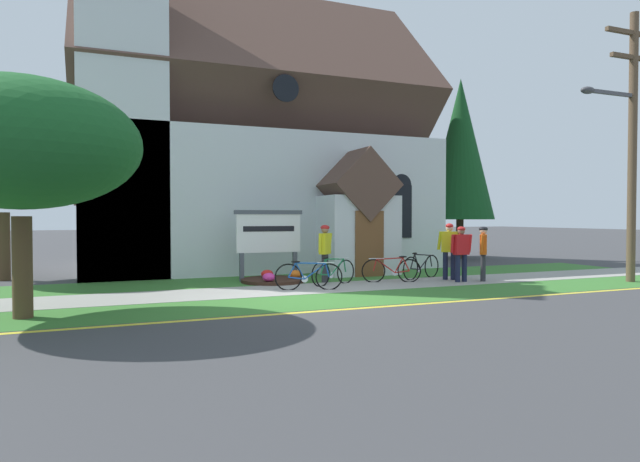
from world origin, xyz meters
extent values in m
plane|color=#3D3D3F|center=(0.00, 4.00, 0.00)|extent=(140.00, 140.00, 0.00)
cube|color=#99968E|center=(1.28, 1.40, 0.01)|extent=(32.00, 2.02, 0.01)
cube|color=#38722D|center=(1.28, -0.66, 0.00)|extent=(32.00, 2.11, 0.01)
cube|color=#38722D|center=(1.28, 3.69, 0.00)|extent=(24.00, 2.55, 0.01)
cube|color=yellow|center=(1.28, -1.87, 0.00)|extent=(28.00, 0.16, 0.01)
cube|color=silver|center=(1.28, 9.25, 2.40)|extent=(12.59, 8.58, 4.81)
cube|color=brown|center=(1.28, 9.25, 6.68)|extent=(13.09, 8.73, 8.73)
cube|color=silver|center=(-3.71, 6.27, 5.65)|extent=(2.61, 2.61, 11.29)
cube|color=silver|center=(3.55, 4.17, 1.30)|extent=(2.40, 1.60, 2.60)
cube|color=brown|center=(3.55, 4.17, 2.95)|extent=(2.40, 1.80, 2.40)
cube|color=brown|center=(3.55, 3.35, 1.05)|extent=(1.00, 0.06, 2.10)
cube|color=black|center=(5.69, 4.94, 2.10)|extent=(0.76, 0.06, 1.90)
cone|color=black|center=(5.69, 4.94, 3.05)|extent=(0.80, 0.06, 0.80)
cylinder|color=black|center=(1.28, 4.94, 6.12)|extent=(0.90, 0.06, 0.90)
cube|color=#474C56|center=(-0.54, 3.60, 0.42)|extent=(0.12, 0.12, 0.84)
cube|color=#474C56|center=(1.10, 3.55, 0.42)|extent=(0.12, 0.12, 0.84)
cube|color=white|center=(0.28, 3.58, 1.41)|extent=(1.96, 0.13, 1.14)
cube|color=#474C56|center=(0.28, 3.58, 2.04)|extent=(2.08, 0.18, 0.12)
cube|color=black|center=(0.28, 3.53, 1.55)|extent=(1.57, 0.05, 0.16)
cylinder|color=#382319|center=(0.28, 3.12, 0.05)|extent=(1.87, 1.87, 0.10)
ellipsoid|color=orange|center=(0.92, 2.98, 0.22)|extent=(0.36, 0.36, 0.24)
ellipsoid|color=red|center=(0.17, 3.37, 0.22)|extent=(0.36, 0.36, 0.24)
ellipsoid|color=#CC338C|center=(-0.03, 2.53, 0.22)|extent=(0.36, 0.36, 0.24)
torus|color=black|center=(4.28, 2.07, 0.35)|extent=(0.69, 0.29, 0.73)
torus|color=black|center=(5.28, 2.46, 0.35)|extent=(0.69, 0.29, 0.73)
cylinder|color=black|center=(4.94, 2.32, 0.50)|extent=(0.56, 0.24, 0.44)
cylinder|color=black|center=(4.83, 2.28, 0.73)|extent=(0.76, 0.32, 0.10)
cylinder|color=black|center=(4.57, 2.18, 0.53)|extent=(0.26, 0.13, 0.49)
cylinder|color=black|center=(4.48, 2.15, 0.32)|extent=(0.42, 0.19, 0.09)
cylinder|color=black|center=(4.37, 2.10, 0.56)|extent=(0.22, 0.11, 0.44)
cylinder|color=black|center=(5.24, 2.44, 0.52)|extent=(0.13, 0.08, 0.36)
ellipsoid|color=black|center=(4.46, 2.14, 0.80)|extent=(0.25, 0.16, 0.05)
cylinder|color=silver|center=(5.20, 2.42, 0.72)|extent=(0.42, 0.18, 0.03)
cylinder|color=silver|center=(4.68, 2.22, 0.29)|extent=(0.18, 0.08, 0.18)
torus|color=black|center=(1.20, 1.69, 0.33)|extent=(0.66, 0.30, 0.70)
torus|color=black|center=(2.12, 2.07, 0.33)|extent=(0.66, 0.30, 0.70)
cylinder|color=#19723F|center=(1.81, 1.94, 0.49)|extent=(0.51, 0.24, 0.45)
cylinder|color=#19723F|center=(1.70, 1.90, 0.72)|extent=(0.70, 0.31, 0.07)
cylinder|color=#19723F|center=(1.46, 1.80, 0.51)|extent=(0.25, 0.13, 0.47)
cylinder|color=#19723F|center=(1.38, 1.77, 0.31)|extent=(0.39, 0.19, 0.09)
cylinder|color=#19723F|center=(1.28, 1.73, 0.54)|extent=(0.21, 0.11, 0.42)
cylinder|color=#19723F|center=(2.08, 2.05, 0.52)|extent=(0.12, 0.08, 0.38)
ellipsoid|color=black|center=(1.36, 1.76, 0.77)|extent=(0.25, 0.16, 0.05)
cylinder|color=silver|center=(2.04, 2.04, 0.73)|extent=(0.42, 0.19, 0.03)
cylinder|color=silver|center=(1.57, 1.84, 0.28)|extent=(0.17, 0.09, 0.18)
torus|color=black|center=(3.95, 1.62, 0.33)|extent=(0.67, 0.27, 0.70)
torus|color=black|center=(2.96, 1.97, 0.33)|extent=(0.67, 0.27, 0.70)
cylinder|color=#A51E19|center=(3.30, 1.85, 0.48)|extent=(0.55, 0.22, 0.42)
cylinder|color=#A51E19|center=(3.41, 1.81, 0.69)|extent=(0.75, 0.29, 0.08)
cylinder|color=#A51E19|center=(3.66, 1.72, 0.50)|extent=(0.26, 0.12, 0.45)
cylinder|color=#A51E19|center=(3.75, 1.69, 0.31)|extent=(0.41, 0.17, 0.09)
cylinder|color=#A51E19|center=(3.86, 1.65, 0.52)|extent=(0.22, 0.11, 0.40)
cylinder|color=#A51E19|center=(3.00, 1.95, 0.50)|extent=(0.12, 0.07, 0.35)
ellipsoid|color=black|center=(3.77, 1.68, 0.74)|extent=(0.25, 0.16, 0.05)
cylinder|color=silver|center=(3.04, 1.94, 0.69)|extent=(0.42, 0.17, 0.03)
cylinder|color=silver|center=(3.56, 1.76, 0.28)|extent=(0.18, 0.08, 0.18)
torus|color=black|center=(0.13, 1.31, 0.34)|extent=(0.69, 0.25, 0.71)
torus|color=black|center=(1.14, 1.00, 0.34)|extent=(0.69, 0.25, 0.71)
cylinder|color=#194CA5|center=(0.80, 1.10, 0.49)|extent=(0.56, 0.20, 0.43)
cylinder|color=#194CA5|center=(0.69, 1.14, 0.70)|extent=(0.76, 0.27, 0.05)
cylinder|color=#194CA5|center=(0.43, 1.22, 0.50)|extent=(0.26, 0.11, 0.44)
cylinder|color=#194CA5|center=(0.34, 1.25, 0.31)|extent=(0.42, 0.16, 0.09)
cylinder|color=#194CA5|center=(0.22, 1.28, 0.52)|extent=(0.22, 0.10, 0.39)
cylinder|color=#194CA5|center=(1.10, 1.01, 0.51)|extent=(0.13, 0.07, 0.36)
ellipsoid|color=black|center=(0.32, 1.26, 0.74)|extent=(0.25, 0.15, 0.05)
cylinder|color=silver|center=(1.06, 1.02, 0.71)|extent=(0.43, 0.16, 0.03)
cylinder|color=silver|center=(0.54, 1.19, 0.29)|extent=(0.18, 0.07, 0.18)
cylinder|color=#191E38|center=(5.26, 1.70, 0.42)|extent=(0.15, 0.15, 0.85)
cylinder|color=#191E38|center=(5.45, 1.56, 0.42)|extent=(0.15, 0.15, 0.85)
cube|color=yellow|center=(5.35, 1.63, 1.16)|extent=(0.50, 0.44, 0.62)
sphere|color=beige|center=(5.35, 1.63, 1.57)|extent=(0.22, 0.22, 0.22)
ellipsoid|color=red|center=(5.35, 1.63, 1.63)|extent=(0.35, 0.36, 0.15)
cylinder|color=yellow|center=(5.14, 1.83, 1.19)|extent=(0.09, 0.20, 0.56)
cylinder|color=yellow|center=(5.57, 1.43, 1.19)|extent=(0.09, 0.17, 0.56)
cylinder|color=#2D2D33|center=(6.13, 1.03, 0.40)|extent=(0.15, 0.15, 0.80)
cylinder|color=#2D2D33|center=(6.05, 0.94, 0.40)|extent=(0.15, 0.15, 0.80)
cube|color=#E55914|center=(6.09, 0.98, 1.09)|extent=(0.44, 0.48, 0.58)
sphere|color=tan|center=(6.09, 0.98, 1.49)|extent=(0.21, 0.21, 0.21)
ellipsoid|color=black|center=(6.09, 0.98, 1.55)|extent=(0.34, 0.33, 0.14)
cylinder|color=#E55914|center=(6.29, 1.17, 1.12)|extent=(0.09, 0.14, 0.53)
cylinder|color=#E55914|center=(5.88, 0.79, 1.12)|extent=(0.09, 0.15, 0.53)
cylinder|color=#191E38|center=(5.48, 1.07, 0.40)|extent=(0.15, 0.15, 0.80)
cylinder|color=#191E38|center=(5.24, 1.06, 0.40)|extent=(0.15, 0.15, 0.80)
cube|color=red|center=(5.36, 1.07, 1.10)|extent=(0.45, 0.20, 0.59)
sphere|color=#936B51|center=(5.36, 1.07, 1.50)|extent=(0.21, 0.21, 0.21)
ellipsoid|color=red|center=(5.36, 1.07, 1.55)|extent=(0.22, 0.26, 0.15)
cylinder|color=red|center=(5.64, 1.03, 1.13)|extent=(0.09, 0.16, 0.54)
cylinder|color=red|center=(5.08, 1.10, 1.13)|extent=(0.09, 0.13, 0.53)
cylinder|color=#2D2D33|center=(1.61, 2.44, 0.41)|extent=(0.15, 0.15, 0.83)
cylinder|color=#2D2D33|center=(1.70, 2.53, 0.41)|extent=(0.15, 0.15, 0.83)
cube|color=yellow|center=(1.65, 2.48, 1.13)|extent=(0.47, 0.47, 0.60)
sphere|color=#936B51|center=(1.65, 2.48, 1.54)|extent=(0.21, 0.21, 0.21)
ellipsoid|color=red|center=(1.65, 2.48, 1.60)|extent=(0.35, 0.35, 0.15)
cylinder|color=yellow|center=(1.43, 2.31, 1.16)|extent=(0.09, 0.12, 0.55)
cylinder|color=yellow|center=(1.88, 2.66, 1.16)|extent=(0.09, 0.22, 0.55)
cylinder|color=brown|center=(10.04, -0.72, 3.92)|extent=(0.24, 0.24, 7.83)
cube|color=brown|center=(10.04, -0.72, 7.23)|extent=(2.20, 0.12, 0.12)
cube|color=brown|center=(10.04, -0.72, 6.53)|extent=(1.80, 0.12, 0.12)
cube|color=#4C4C51|center=(9.14, -0.72, 5.43)|extent=(1.80, 0.10, 0.10)
ellipsoid|color=#3F3F44|center=(8.24, -0.72, 5.43)|extent=(0.44, 0.28, 0.20)
cylinder|color=#3D2D1E|center=(10.90, 8.56, 0.90)|extent=(0.33, 0.33, 1.80)
cone|color=#14471E|center=(10.90, 8.56, 5.01)|extent=(3.08, 3.08, 6.43)
cylinder|color=#4C3823|center=(-7.08, 6.54, 1.02)|extent=(0.38, 0.38, 2.04)
ellipsoid|color=#14471E|center=(-7.08, 6.54, 3.90)|extent=(3.51, 3.51, 3.39)
cylinder|color=#4C3823|center=(-5.72, -0.45, 0.96)|extent=(0.35, 0.35, 1.92)
ellipsoid|color=#195623|center=(-5.72, -0.45, 3.26)|extent=(4.36, 4.36, 2.45)
camera|label=1|loc=(-4.32, -11.85, 1.90)|focal=30.14mm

